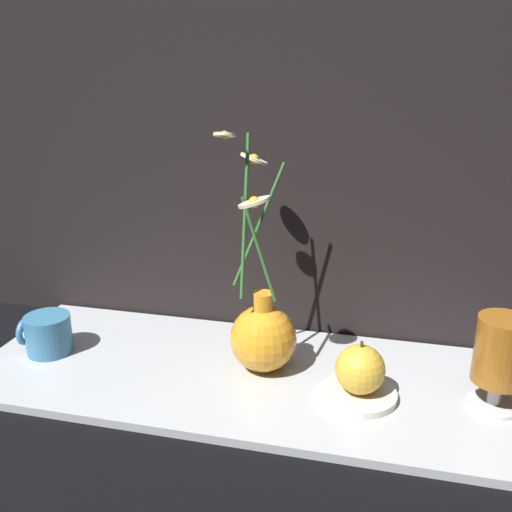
# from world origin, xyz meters

# --- Properties ---
(ground_plane) EXTENTS (6.00, 6.00, 0.00)m
(ground_plane) POSITION_xyz_m (0.00, 0.00, 0.00)
(ground_plane) COLOR black
(shelf) EXTENTS (0.82, 0.31, 0.01)m
(shelf) POSITION_xyz_m (0.00, 0.00, 0.01)
(shelf) COLOR #B2B7BC
(shelf) RESTS_ON ground_plane
(vase_with_flowers) EXTENTS (0.12, 0.16, 0.34)m
(vase_with_flowers) POSITION_xyz_m (0.01, 0.02, 0.07)
(vase_with_flowers) COLOR orange
(vase_with_flowers) RESTS_ON shelf
(yellow_mug) EXTENTS (0.08, 0.07, 0.06)m
(yellow_mug) POSITION_xyz_m (-0.33, -0.01, 0.04)
(yellow_mug) COLOR teal
(yellow_mug) RESTS_ON shelf
(tea_glass) EXTENTS (0.07, 0.07, 0.13)m
(tea_glass) POSITION_xyz_m (0.32, -0.01, 0.09)
(tea_glass) COLOR silver
(tea_glass) RESTS_ON shelf
(saucer_plate) EXTENTS (0.10, 0.10, 0.01)m
(saucer_plate) POSITION_xyz_m (0.15, -0.03, 0.02)
(saucer_plate) COLOR silver
(saucer_plate) RESTS_ON shelf
(orange_fruit) EXTENTS (0.07, 0.07, 0.07)m
(orange_fruit) POSITION_xyz_m (0.15, -0.03, 0.06)
(orange_fruit) COLOR gold
(orange_fruit) RESTS_ON saucer_plate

